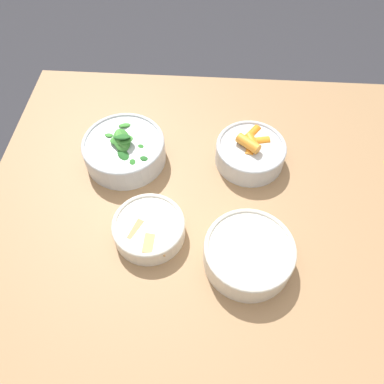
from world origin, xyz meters
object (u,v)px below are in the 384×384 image
object	(u,v)px
bowl_carrots	(250,151)
bowl_greens	(125,149)
bowl_cookies	(149,228)
bowl_beans_hotdog	(248,254)

from	to	relation	value
bowl_carrots	bowl_greens	distance (m)	0.30
bowl_carrots	bowl_cookies	distance (m)	0.30
bowl_beans_hotdog	bowl_cookies	size ratio (longest dim) A/B	1.19
bowl_greens	bowl_beans_hotdog	xyz separation A→B (m)	(0.25, 0.29, -0.01)
bowl_greens	bowl_beans_hotdog	bearing A→B (deg)	49.03
bowl_carrots	bowl_cookies	bearing A→B (deg)	-44.61
bowl_greens	bowl_beans_hotdog	world-z (taller)	bowl_greens
bowl_beans_hotdog	bowl_greens	bearing A→B (deg)	-130.97
bowl_carrots	bowl_beans_hotdog	distance (m)	0.26
bowl_carrots	bowl_greens	xyz separation A→B (m)	(0.02, -0.30, 0.00)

